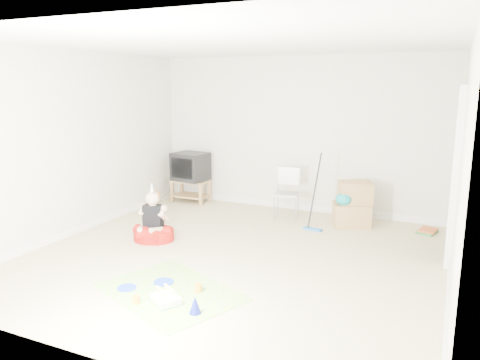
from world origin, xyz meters
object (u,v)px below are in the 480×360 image
at_px(tv_stand, 191,189).
at_px(cardboard_boxes, 353,205).
at_px(birthday_cake, 166,300).
at_px(seated_woman, 154,228).
at_px(crt_tv, 190,167).
at_px(folding_chair, 287,194).

relative_size(tv_stand, cardboard_boxes, 0.97).
bearing_deg(birthday_cake, tv_stand, 117.11).
height_order(cardboard_boxes, seated_woman, seated_woman).
bearing_deg(birthday_cake, seated_woman, 128.38).
height_order(tv_stand, crt_tv, crt_tv).
relative_size(folding_chair, cardboard_boxes, 1.23).
xyz_separation_m(tv_stand, cardboard_boxes, (3.00, -0.25, 0.08)).
height_order(folding_chair, seated_woman, folding_chair).
relative_size(crt_tv, folding_chair, 0.70).
distance_m(tv_stand, cardboard_boxes, 3.01).
height_order(folding_chair, cardboard_boxes, folding_chair).
bearing_deg(tv_stand, seated_woman, -73.17).
distance_m(tv_stand, birthday_cake, 4.09).
bearing_deg(crt_tv, tv_stand, 155.55).
bearing_deg(folding_chair, tv_stand, 171.06).
bearing_deg(birthday_cake, folding_chair, 88.26).
bearing_deg(folding_chair, birthday_cake, -91.74).
height_order(crt_tv, folding_chair, crt_tv).
xyz_separation_m(tv_stand, birthday_cake, (1.86, -3.64, -0.21)).
xyz_separation_m(crt_tv, folding_chair, (1.96, -0.31, -0.25)).
bearing_deg(tv_stand, crt_tv, -33.69).
relative_size(tv_stand, birthday_cake, 1.90).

